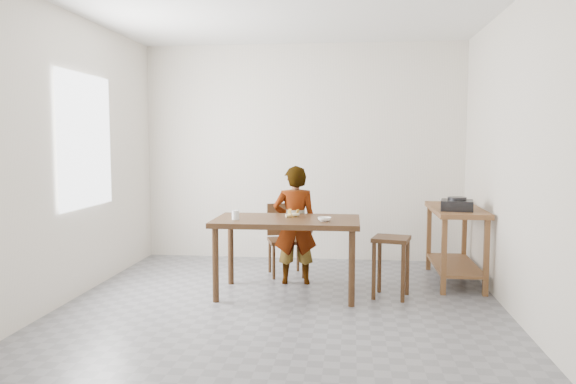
# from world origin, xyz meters

# --- Properties ---
(floor) EXTENTS (4.00, 4.00, 0.04)m
(floor) POSITION_xyz_m (0.00, 0.00, -0.02)
(floor) COLOR slate
(floor) RESTS_ON ground
(ceiling) EXTENTS (4.00, 4.00, 0.04)m
(ceiling) POSITION_xyz_m (0.00, 0.00, 2.72)
(ceiling) COLOR white
(ceiling) RESTS_ON wall_back
(wall_back) EXTENTS (4.00, 0.04, 2.70)m
(wall_back) POSITION_xyz_m (0.00, 2.02, 1.35)
(wall_back) COLOR silver
(wall_back) RESTS_ON ground
(wall_front) EXTENTS (4.00, 0.04, 2.70)m
(wall_front) POSITION_xyz_m (0.00, -2.02, 1.35)
(wall_front) COLOR silver
(wall_front) RESTS_ON ground
(wall_left) EXTENTS (0.04, 4.00, 2.70)m
(wall_left) POSITION_xyz_m (-2.02, 0.00, 1.35)
(wall_left) COLOR silver
(wall_left) RESTS_ON ground
(wall_right) EXTENTS (0.04, 4.00, 2.70)m
(wall_right) POSITION_xyz_m (2.02, 0.00, 1.35)
(wall_right) COLOR silver
(wall_right) RESTS_ON ground
(window_pane) EXTENTS (0.02, 1.10, 1.30)m
(window_pane) POSITION_xyz_m (-1.97, 0.20, 1.50)
(window_pane) COLOR white
(window_pane) RESTS_ON wall_left
(dining_table) EXTENTS (1.40, 0.80, 0.75)m
(dining_table) POSITION_xyz_m (0.00, 0.30, 0.38)
(dining_table) COLOR #3B2312
(dining_table) RESTS_ON floor
(prep_counter) EXTENTS (0.50, 1.20, 0.80)m
(prep_counter) POSITION_xyz_m (1.72, 1.00, 0.40)
(prep_counter) COLOR brown
(prep_counter) RESTS_ON floor
(child) EXTENTS (0.48, 0.34, 1.24)m
(child) POSITION_xyz_m (0.03, 0.74, 0.62)
(child) COLOR white
(child) RESTS_ON floor
(dining_chair) EXTENTS (0.47, 0.47, 0.79)m
(dining_chair) POSITION_xyz_m (-0.10, 1.08, 0.40)
(dining_chair) COLOR #3B2312
(dining_chair) RESTS_ON floor
(stool) EXTENTS (0.40, 0.40, 0.59)m
(stool) POSITION_xyz_m (1.00, 0.32, 0.29)
(stool) COLOR #3B2312
(stool) RESTS_ON floor
(glass_tumbler) EXTENTS (0.07, 0.07, 0.09)m
(glass_tumbler) POSITION_xyz_m (-0.48, 0.19, 0.79)
(glass_tumbler) COLOR white
(glass_tumbler) RESTS_ON dining_table
(small_bowl) EXTENTS (0.14, 0.14, 0.04)m
(small_bowl) POSITION_xyz_m (0.37, 0.16, 0.77)
(small_bowl) COLOR white
(small_bowl) RESTS_ON dining_table
(banana) EXTENTS (0.19, 0.16, 0.05)m
(banana) POSITION_xyz_m (0.04, 0.41, 0.78)
(banana) COLOR #FFF163
(banana) RESTS_ON dining_table
(serving_bowl) EXTENTS (0.23, 0.23, 0.05)m
(serving_bowl) POSITION_xyz_m (1.70, 1.35, 0.82)
(serving_bowl) COLOR white
(serving_bowl) RESTS_ON prep_counter
(gas_burner) EXTENTS (0.36, 0.36, 0.10)m
(gas_burner) POSITION_xyz_m (1.68, 0.74, 0.85)
(gas_burner) COLOR black
(gas_burner) RESTS_ON prep_counter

